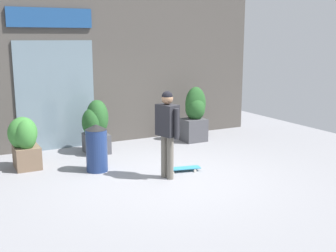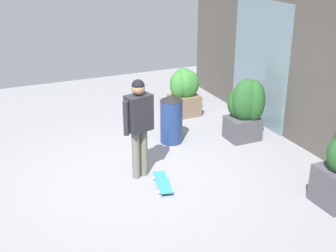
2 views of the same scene
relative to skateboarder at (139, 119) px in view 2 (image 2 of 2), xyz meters
The scene contains 7 objects.
ground_plane 1.03m from the skateboarder, 76.32° to the left, with size 12.00×12.00×0.00m, color gray.
building_facade 3.47m from the skateboarder, 90.69° to the left, with size 8.39×0.31×4.00m.
skateboarder is the anchor object (origin of this frame).
skateboard 1.09m from the skateboarder, 24.79° to the left, with size 0.75×0.36×0.08m.
planter_box_right 2.53m from the skateboarder, 103.91° to the left, with size 0.68×0.66×1.24m.
planter_box_mid 3.00m from the skateboarder, 140.06° to the left, with size 0.59×0.65×1.08m.
trash_bin 1.58m from the skateboarder, 135.19° to the left, with size 0.44×0.44×0.96m.
Camera 2 is at (6.33, -2.36, 3.68)m, focal length 48.51 mm.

